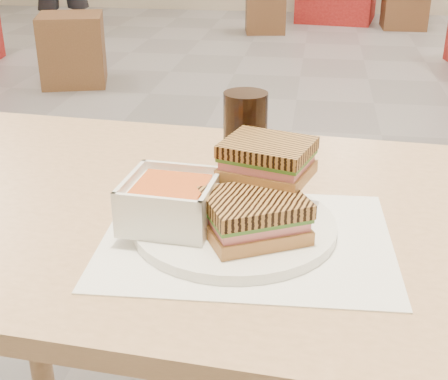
# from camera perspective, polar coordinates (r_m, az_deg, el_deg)

# --- Properties ---
(main_table) EXTENTS (1.25, 0.78, 0.75)m
(main_table) POSITION_cam_1_polar(r_m,az_deg,el_deg) (0.99, 0.18, -7.51)
(main_table) COLOR tan
(main_table) RESTS_ON ground
(tray_liner) EXTENTS (0.40, 0.32, 0.00)m
(tray_liner) POSITION_cam_1_polar(r_m,az_deg,el_deg) (0.84, 2.10, -4.51)
(tray_liner) COLOR white
(tray_liner) RESTS_ON main_table
(plate) EXTENTS (0.28, 0.28, 0.01)m
(plate) POSITION_cam_1_polar(r_m,az_deg,el_deg) (0.86, 1.00, -3.32)
(plate) COLOR white
(plate) RESTS_ON tray_liner
(soup_bowl) EXTENTS (0.13, 0.13, 0.06)m
(soup_bowl) POSITION_cam_1_polar(r_m,az_deg,el_deg) (0.84, -4.93, -1.23)
(soup_bowl) COLOR white
(soup_bowl) RESTS_ON plate
(panini_lower) EXTENTS (0.16, 0.15, 0.06)m
(panini_lower) POSITION_cam_1_polar(r_m,az_deg,el_deg) (0.81, 2.82, -2.37)
(panini_lower) COLOR #BD7A44
(panini_lower) RESTS_ON plate
(panini_upper) EXTENTS (0.14, 0.13, 0.05)m
(panini_upper) POSITION_cam_1_polar(r_m,az_deg,el_deg) (0.86, 4.01, 2.85)
(panini_upper) COLOR #BD7A44
(panini_upper) RESTS_ON panini_lower
(cola_glass) EXTENTS (0.07, 0.07, 0.15)m
(cola_glass) POSITION_cam_1_polar(r_m,az_deg,el_deg) (0.99, 1.95, 4.76)
(cola_glass) COLOR black
(cola_glass) RESTS_ON main_table
(bg_chair_0r) EXTENTS (0.54, 0.54, 0.49)m
(bg_chair_0r) POSITION_cam_1_polar(r_m,az_deg,el_deg) (4.60, -13.74, 12.44)
(bg_chair_0r) COLOR brown
(bg_chair_0r) RESTS_ON ground
(bg_chair_2l) EXTENTS (0.44, 0.44, 0.43)m
(bg_chair_2l) POSITION_cam_1_polar(r_m,az_deg,el_deg) (6.45, 3.82, 16.17)
(bg_chair_2l) COLOR brown
(bg_chair_2l) RESTS_ON ground
(bg_chair_2r) EXTENTS (0.45, 0.45, 0.49)m
(bg_chair_2r) POSITION_cam_1_polar(r_m,az_deg,el_deg) (6.93, 16.33, 16.12)
(bg_chair_2r) COLOR brown
(bg_chair_2r) RESTS_ON ground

